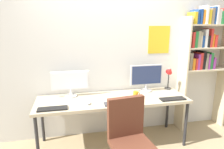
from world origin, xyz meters
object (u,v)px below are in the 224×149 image
keyboard_left (53,109)px  mouse_left_side (134,101)px  desk_lamp (169,74)px  keyboard_center (116,103)px  coffee_mug (136,94)px  bookshelf (204,50)px  monitor_right (146,77)px  office_chair (130,149)px  mouse_right_side (88,103)px  monitor_left (70,82)px  desk (113,102)px  keyboard_right (173,99)px

keyboard_left → mouse_left_side: bearing=1.1°
desk_lamp → keyboard_left: (-1.84, -0.45, -0.25)m
keyboard_center → coffee_mug: bearing=30.7°
bookshelf → keyboard_center: size_ratio=6.34×
bookshelf → keyboard_center: (-1.60, -0.46, -0.64)m
coffee_mug → monitor_right: bearing=43.2°
monitor_right → mouse_left_side: 0.59m
office_chair → mouse_left_side: 0.70m
mouse_right_side → monitor_left: bearing=122.4°
desk_lamp → keyboard_center: (-1.00, -0.45, -0.25)m
desk_lamp → mouse_right_side: size_ratio=4.13×
keyboard_left → keyboard_center: same height
desk_lamp → keyboard_center: bearing=-156.0°
bookshelf → monitor_left: 2.24m
keyboard_left → bookshelf: bearing=10.7°
mouse_right_side → coffee_mug: coffee_mug is taller
keyboard_left → coffee_mug: size_ratio=3.56×
monitor_left → desk_lamp: bearing=0.2°
office_chair → keyboard_center: 0.64m
bookshelf → desk_lamp: 0.71m
monitor_left → mouse_left_side: (0.86, -0.42, -0.21)m
desk → mouse_right_side: size_ratio=23.00×
bookshelf → keyboard_right: (-0.76, -0.46, -0.64)m
keyboard_left → monitor_right: bearing=17.1°
monitor_left → keyboard_center: bearing=-36.4°
keyboard_center → desk: bearing=90.0°
bookshelf → monitor_left: bearing=-179.5°
bookshelf → office_chair: size_ratio=2.11×
bookshelf → keyboard_left: bookshelf is taller
monitor_left → monitor_right: monitor_right is taller
monitor_left → coffee_mug: bearing=-13.8°
desk_lamp → mouse_left_side: 0.90m
mouse_right_side → desk: bearing=21.6°
keyboard_center → keyboard_right: bearing=0.0°
mouse_left_side → monitor_right: bearing=50.8°
keyboard_center → monitor_left: bearing=143.6°
keyboard_left → keyboard_right: 1.68m
desk → keyboard_center: keyboard_center is taller
desk_lamp → monitor_left: bearing=-179.8°
monitor_left → desk_lamp: (1.60, 0.00, 0.04)m
desk → mouse_left_side: 0.34m
desk → monitor_right: size_ratio=4.15×
keyboard_left → mouse_left_side: 1.10m
keyboard_left → coffee_mug: bearing=9.9°
keyboard_center → mouse_left_side: (0.26, 0.02, 0.01)m
desk → desk_lamp: size_ratio=5.56×
monitor_right → desk_lamp: monitor_right is taller
keyboard_left → desk: bearing=15.3°
desk → keyboard_right: bearing=-15.3°
mouse_left_side → mouse_right_side: bearing=174.3°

